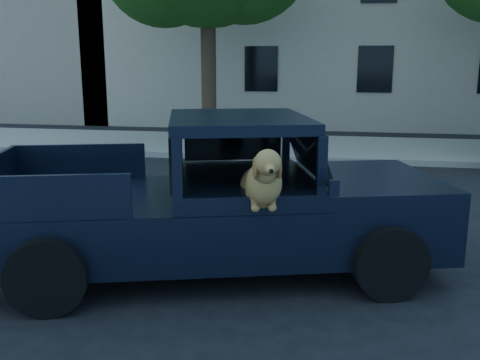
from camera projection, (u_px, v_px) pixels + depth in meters
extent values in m
plane|color=black|center=(348.00, 278.00, 6.26)|extent=(120.00, 120.00, 0.00)
cube|color=gray|center=(344.00, 148.00, 15.08)|extent=(60.00, 4.00, 0.15)
cylinder|color=#332619|center=(209.00, 71.00, 15.70)|extent=(0.44, 0.44, 4.40)
cube|color=beige|center=(427.00, 7.00, 20.59)|extent=(26.00, 6.00, 9.00)
cube|color=tan|center=(6.00, 26.00, 23.88)|extent=(12.00, 6.00, 8.00)
cube|color=black|center=(217.00, 219.00, 6.41)|extent=(5.57, 3.40, 0.66)
cube|color=black|center=(369.00, 182.00, 6.51)|extent=(2.01, 2.35, 0.16)
cube|color=black|center=(238.00, 121.00, 6.18)|extent=(2.04, 2.29, 0.12)
cube|color=black|center=(306.00, 150.00, 6.34)|extent=(0.73, 1.73, 0.57)
cube|color=black|center=(260.00, 213.00, 5.98)|extent=(0.69, 0.69, 0.38)
cube|color=black|center=(334.00, 188.00, 5.16)|extent=(0.11, 0.08, 0.16)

